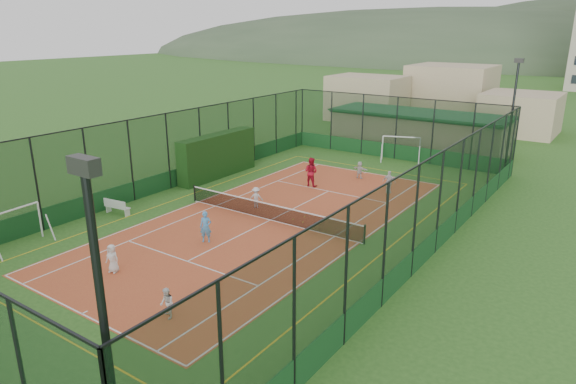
% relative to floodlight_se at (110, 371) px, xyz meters
% --- Properties ---
extents(ground, '(300.00, 300.00, 0.00)m').
position_rel_floodlight_se_xyz_m(ground, '(-8.60, 16.60, -4.12)').
color(ground, '#2E5E20').
rests_on(ground, ground).
extents(court_slab, '(11.17, 23.97, 0.01)m').
position_rel_floodlight_se_xyz_m(court_slab, '(-8.60, 16.60, -4.12)').
color(court_slab, '#AF3C26').
rests_on(court_slab, ground).
extents(tennis_net, '(11.67, 0.12, 1.06)m').
position_rel_floodlight_se_xyz_m(tennis_net, '(-8.60, 16.60, -3.59)').
color(tennis_net, black).
rests_on(tennis_net, ground).
extents(perimeter_fence, '(18.12, 34.12, 5.00)m').
position_rel_floodlight_se_xyz_m(perimeter_fence, '(-8.60, 16.60, -1.62)').
color(perimeter_fence, black).
rests_on(perimeter_fence, ground).
extents(floodlight_se, '(0.60, 0.26, 8.25)m').
position_rel_floodlight_se_xyz_m(floodlight_se, '(0.00, 0.00, 0.00)').
color(floodlight_se, black).
rests_on(floodlight_se, ground).
extents(floodlight_ne, '(0.60, 0.26, 8.25)m').
position_rel_floodlight_se_xyz_m(floodlight_ne, '(0.00, 33.20, 0.00)').
color(floodlight_ne, black).
rests_on(floodlight_ne, ground).
extents(clubhouse, '(15.20, 7.20, 3.15)m').
position_rel_floodlight_se_xyz_m(clubhouse, '(-8.60, 38.60, -2.55)').
color(clubhouse, tan).
rests_on(clubhouse, ground).
extents(hedge_left, '(1.05, 7.03, 3.07)m').
position_rel_floodlight_se_xyz_m(hedge_left, '(-16.90, 21.56, -2.59)').
color(hedge_left, black).
rests_on(hedge_left, ground).
extents(white_bench, '(1.69, 0.66, 0.92)m').
position_rel_floodlight_se_xyz_m(white_bench, '(-16.40, 12.44, -3.66)').
color(white_bench, white).
rests_on(white_bench, ground).
extents(futsal_goal_near, '(2.96, 1.10, 1.87)m').
position_rel_floodlight_se_xyz_m(futsal_goal_near, '(-16.72, 6.70, -3.19)').
color(futsal_goal_near, white).
rests_on(futsal_goal_near, ground).
extents(futsal_goal_far, '(3.11, 1.86, 1.93)m').
position_rel_floodlight_se_xyz_m(futsal_goal_far, '(-7.96, 33.28, -3.16)').
color(futsal_goal_far, white).
rests_on(futsal_goal_far, ground).
extents(child_near_left, '(0.71, 0.54, 1.29)m').
position_rel_floodlight_se_xyz_m(child_near_left, '(-10.50, 7.61, -3.47)').
color(child_near_left, white).
rests_on(child_near_left, court_slab).
extents(child_near_mid, '(0.69, 0.64, 1.59)m').
position_rel_floodlight_se_xyz_m(child_near_mid, '(-9.45, 12.38, -3.32)').
color(child_near_mid, '#4E9CDD').
rests_on(child_near_mid, court_slab).
extents(child_near_right, '(0.73, 0.68, 1.19)m').
position_rel_floodlight_se_xyz_m(child_near_right, '(-5.74, 6.37, -3.52)').
color(child_near_right, white).
rests_on(child_near_right, court_slab).
extents(child_far_left, '(0.94, 0.84, 1.26)m').
position_rel_floodlight_se_xyz_m(child_far_left, '(-10.53, 17.80, -3.48)').
color(child_far_left, silver).
rests_on(child_far_left, court_slab).
extents(child_far_right, '(0.90, 0.44, 1.48)m').
position_rel_floodlight_se_xyz_m(child_far_right, '(-5.21, 24.87, -3.38)').
color(child_far_right, silver).
rests_on(child_far_right, court_slab).
extents(child_far_back, '(1.15, 0.43, 1.22)m').
position_rel_floodlight_se_xyz_m(child_far_back, '(-8.33, 26.87, -3.50)').
color(child_far_back, silver).
rests_on(child_far_back, court_slab).
extents(coach, '(0.97, 0.77, 1.97)m').
position_rel_floodlight_se_xyz_m(coach, '(-10.19, 23.34, -3.13)').
color(coach, '#AA1227').
rests_on(coach, court_slab).
extents(tennis_balls, '(3.97, 1.47, 0.07)m').
position_rel_floodlight_se_xyz_m(tennis_balls, '(-7.22, 17.71, -4.08)').
color(tennis_balls, '#CCE033').
rests_on(tennis_balls, court_slab).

